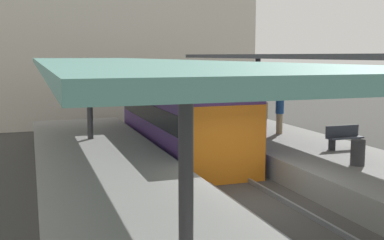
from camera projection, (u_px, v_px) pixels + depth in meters
name	position (u px, v px, depth m)	size (l,w,h in m)	color
ground_plane	(258.00, 210.00, 13.56)	(80.00, 80.00, 0.00)	#383835
platform_left	(127.00, 207.00, 12.27)	(4.40, 28.00, 1.00)	gray
platform_right	(368.00, 182.00, 14.71)	(4.40, 28.00, 1.00)	gray
track_ballast	(258.00, 207.00, 13.54)	(3.20, 28.00, 0.20)	#423F3D
rail_near_side	(235.00, 203.00, 13.29)	(0.08, 28.00, 0.14)	slate
rail_far_side	(281.00, 198.00, 13.75)	(0.08, 28.00, 0.14)	slate
commuter_train	(179.00, 118.00, 20.48)	(2.78, 11.05, 3.10)	#472D6B
canopy_left	(115.00, 64.00, 13.08)	(4.18, 21.00, 3.29)	#333335
canopy_right	(345.00, 58.00, 15.50)	(4.18, 21.00, 3.46)	#333335
platform_bench	(344.00, 136.00, 17.27)	(1.40, 0.41, 0.86)	black
litter_bin	(358.00, 153.00, 14.71)	(0.44, 0.44, 0.80)	#2D2D30
passenger_near_bench	(280.00, 113.00, 20.59)	(0.36, 0.36, 1.78)	#998460
passenger_mid_platform	(263.00, 117.00, 19.66)	(0.36, 0.36, 1.68)	maroon
station_building_backdrop	(113.00, 39.00, 31.32)	(18.00, 6.00, 11.00)	beige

